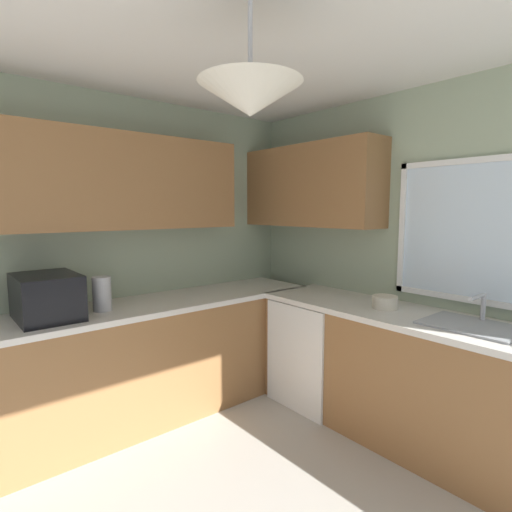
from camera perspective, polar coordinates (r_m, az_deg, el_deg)
name	(u,v)px	position (r m, az deg, el deg)	size (l,w,h in m)	color
room_shell	(235,181)	(2.65, -3.05, 10.55)	(3.68, 3.57, 2.54)	#9EAD8E
counter_run_left	(126,365)	(3.22, -18.05, -14.60)	(0.65, 3.18, 0.90)	olive
counter_run_back	(441,388)	(2.98, 24.80, -16.72)	(2.77, 0.65, 0.90)	olive
dishwasher	(318,350)	(3.48, 8.83, -13.14)	(0.60, 0.60, 0.85)	white
microwave	(47,297)	(2.92, -27.63, -5.15)	(0.48, 0.36, 0.29)	black
kettle	(102,294)	(2.99, -21.09, -5.04)	(0.13, 0.13, 0.24)	#B7B7BC
sink_assembly	(472,325)	(2.78, 28.39, -8.60)	(0.53, 0.40, 0.19)	#9EA0A5
bowl	(385,302)	(3.02, 17.88, -6.27)	(0.18, 0.18, 0.09)	beige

